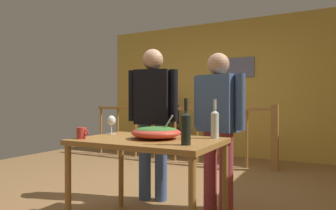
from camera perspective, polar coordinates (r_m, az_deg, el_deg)
ground_plane at (r=3.49m, az=-0.60°, el=-16.87°), size 7.25×7.25×0.00m
back_wall at (r=5.94m, az=12.29°, el=3.08°), size 5.50×0.10×2.62m
framed_picture at (r=5.88m, az=13.59°, el=6.97°), size 0.52×0.03×0.37m
stair_railing at (r=5.19m, az=5.82°, el=-4.17°), size 3.50×0.10×1.01m
tv_console at (r=6.17m, az=-0.79°, el=-6.83°), size 0.90×0.40×0.51m
flat_screen_tv at (r=6.09m, az=-0.93°, el=-1.85°), size 0.68×0.12×0.48m
serving_table at (r=2.46m, az=-3.74°, el=-8.34°), size 1.15×0.78×0.75m
salad_bowl at (r=2.44m, az=-2.27°, el=-5.16°), size 0.40×0.40×0.21m
wine_glass at (r=2.84m, az=-10.74°, el=-3.04°), size 0.08×0.08×0.17m
wine_bottle_clear at (r=2.49m, az=8.91°, el=-3.42°), size 0.07×0.07×0.32m
wine_bottle_dark at (r=2.08m, az=3.43°, el=-4.17°), size 0.07×0.07×0.32m
mug_red at (r=2.55m, az=-16.12°, el=-5.15°), size 0.11×0.08×0.09m
person_standing_left at (r=3.20m, az=-2.91°, el=-1.27°), size 0.53×0.30×1.61m
person_standing_right at (r=2.90m, az=9.53°, el=-2.68°), size 0.54×0.30×1.52m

